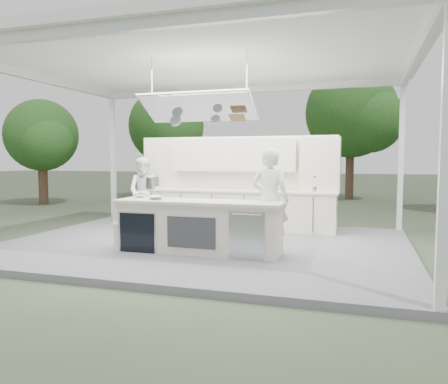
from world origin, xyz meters
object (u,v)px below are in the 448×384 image
(head_chef, at_px, (270,201))
(back_counter, at_px, (232,209))
(demo_island, at_px, (197,226))
(sous_chef, at_px, (144,192))

(head_chef, bearing_deg, back_counter, -53.40)
(back_counter, bearing_deg, demo_island, -86.37)
(demo_island, xyz_separation_m, back_counter, (-0.18, 2.81, 0.00))
(demo_island, xyz_separation_m, head_chef, (1.27, 0.39, 0.48))
(demo_island, distance_m, sous_chef, 3.40)
(back_counter, bearing_deg, head_chef, -59.21)
(demo_island, distance_m, head_chef, 1.41)
(sous_chef, bearing_deg, demo_island, -50.55)
(head_chef, distance_m, sous_chef, 4.15)
(head_chef, bearing_deg, sous_chef, -23.70)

